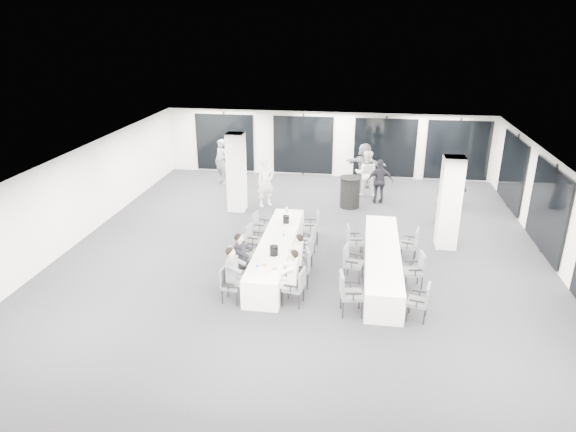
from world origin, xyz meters
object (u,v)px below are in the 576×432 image
chair_side_left_far (352,239)px  chair_side_right_mid (416,268)px  chair_main_left_near (229,282)px  standing_guest_f (365,163)px  chair_main_left_mid (247,249)px  chair_main_right_far (313,225)px  chair_main_left_far (260,224)px  chair_main_right_fourth (309,240)px  banquet_table_main (277,253)px  chair_main_left_fourth (253,237)px  standing_guest_b (366,170)px  chair_main_right_near (297,285)px  standing_guest_a (265,179)px  chair_side_right_near (421,300)px  chair_side_right_far (411,243)px  standing_guest_g (221,159)px  ice_bucket_near (274,251)px  standing_guest_d (380,179)px  cocktail_table (350,192)px  chair_side_left_mid (351,260)px  chair_side_left_near (348,291)px  standing_guest_e (457,177)px  chair_main_right_second (302,265)px  chair_main_left_second (236,264)px  ice_bucket_far (286,219)px  standing_guest_h (446,194)px  chair_main_right_mid (306,251)px

chair_side_left_far → chair_side_right_mid: chair_side_right_mid is taller
chair_main_left_near → standing_guest_f: (3.15, 9.67, 0.53)m
chair_main_left_mid → chair_main_right_far: chair_main_right_far is taller
chair_main_left_far → chair_main_right_fourth: (1.66, -0.94, -0.00)m
banquet_table_main → chair_side_left_far: bearing=23.8°
chair_main_left_fourth → standing_guest_b: (3.23, 5.83, 0.52)m
chair_main_right_near → standing_guest_a: bearing=26.0°
banquet_table_main → chair_main_right_fourth: size_ratio=5.60×
chair_side_left_far → chair_side_right_near: 3.60m
chair_main_left_far → chair_side_right_far: (4.56, -0.81, 0.04)m
standing_guest_g → ice_bucket_near: 8.96m
chair_side_right_mid → standing_guest_a: 7.45m
chair_main_right_near → standing_guest_d: bearing=-5.8°
chair_side_right_far → ice_bucket_near: bearing=127.7°
chair_main_right_far → cocktail_table: bearing=-24.0°
chair_main_right_near → chair_side_right_mid: 3.17m
chair_main_left_far → standing_guest_b: 5.85m
chair_main_right_near → standing_guest_a: standing_guest_a is taller
chair_main_left_mid → standing_guest_a: (-0.40, 4.94, 0.52)m
standing_guest_g → chair_side_right_mid: bearing=-12.6°
cocktail_table → chair_side_left_mid: (0.22, -5.64, -0.03)m
chair_side_left_near → standing_guest_e: bearing=147.2°
chair_side_right_far → chair_main_right_far: bearing=84.6°
chair_main_left_fourth → chair_side_left_far: 2.90m
chair_main_left_near → chair_main_right_second: (1.66, 1.04, 0.07)m
chair_main_right_near → chair_main_left_near: bearing=101.5°
chair_main_left_far → chair_side_left_near: bearing=44.6°
chair_side_right_mid → standing_guest_f: standing_guest_f is taller
chair_main_left_second → chair_main_left_near: bearing=-11.8°
chair_side_right_far → chair_side_left_mid: bearing=141.6°
chair_main_left_near → standing_guest_e: 10.51m
chair_main_left_second → chair_main_right_second: 1.69m
chair_main_right_far → ice_bucket_far: (-0.78, -0.41, 0.29)m
chair_side_right_near → chair_side_right_mid: bearing=12.2°
banquet_table_main → chair_main_left_fourth: (-0.83, 0.68, 0.12)m
chair_main_right_far → chair_side_right_mid: bearing=-138.2°
standing_guest_b → chair_main_left_mid: bearing=65.8°
standing_guest_e → standing_guest_h: size_ratio=1.02×
chair_main_right_fourth → standing_guest_h: bearing=-44.2°
chair_side_right_near → standing_guest_g: size_ratio=0.43×
standing_guest_b → standing_guest_e: size_ratio=0.98×
banquet_table_main → standing_guest_g: size_ratio=2.37×
chair_main_right_fourth → chair_main_right_far: bearing=7.3°
standing_guest_b → ice_bucket_near: (-2.32, -7.46, -0.14)m
standing_guest_a → standing_guest_e: bearing=-29.3°
chair_side_left_far → chair_side_right_mid: (1.66, -1.68, 0.02)m
chair_main_right_mid → standing_guest_g: size_ratio=0.46×
chair_main_left_fourth → chair_side_left_near: chair_side_left_near is taller
chair_main_left_fourth → chair_side_left_near: size_ratio=0.84×
chair_main_right_mid → standing_guest_d: (2.08, 5.87, 0.40)m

